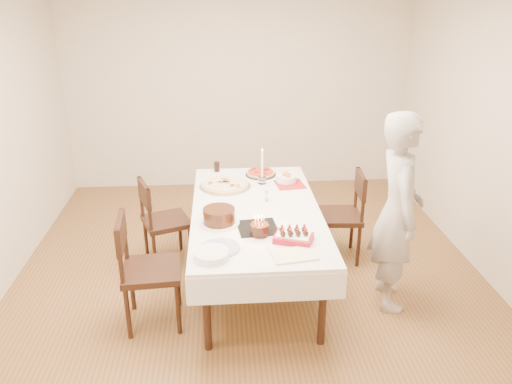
{
  "coord_description": "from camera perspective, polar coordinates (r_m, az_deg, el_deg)",
  "views": [
    {
      "loc": [
        -0.25,
        -4.07,
        2.62
      ],
      "look_at": [
        0.05,
        -0.01,
        0.91
      ],
      "focal_mm": 35.0,
      "sensor_mm": 36.0,
      "label": 1
    }
  ],
  "objects": [
    {
      "name": "wall_back",
      "position": [
        6.7,
        -2.09,
        11.82
      ],
      "size": [
        4.5,
        0.04,
        2.7
      ],
      "primitive_type": "cube",
      "color": "beige",
      "rests_on": "floor"
    },
    {
      "name": "person",
      "position": [
        4.32,
        15.86,
        -2.26
      ],
      "size": [
        0.48,
        0.67,
        1.72
      ],
      "primitive_type": "imported",
      "rotation": [
        0.0,
        0.0,
        1.46
      ],
      "color": "#A19B98",
      "rests_on": "floor"
    },
    {
      "name": "plate_stack",
      "position": [
        3.71,
        -5.11,
        -7.11
      ],
      "size": [
        0.31,
        0.31,
        0.05
      ],
      "primitive_type": "cylinder",
      "rotation": [
        0.0,
        0.0,
        -0.2
      ],
      "color": "white",
      "rests_on": "dining_table"
    },
    {
      "name": "chair_left_dessert",
      "position": [
        4.14,
        -11.84,
        -8.77
      ],
      "size": [
        0.53,
        0.53,
        0.98
      ],
      "primitive_type": null,
      "rotation": [
        0.0,
        0.0,
        3.22
      ],
      "color": "black",
      "rests_on": "floor"
    },
    {
      "name": "pizza_white",
      "position": [
        4.95,
        -3.56,
        0.81
      ],
      "size": [
        0.67,
        0.67,
        0.04
      ],
      "primitive_type": "cylinder",
      "rotation": [
        0.0,
        0.0,
        -0.41
      ],
      "color": "beige",
      "rests_on": "dining_table"
    },
    {
      "name": "wall_right",
      "position": [
        4.94,
        26.41,
        5.47
      ],
      "size": [
        0.04,
        5.0,
        2.7
      ],
      "primitive_type": "cube",
      "color": "beige",
      "rests_on": "floor"
    },
    {
      "name": "pasta_bowl",
      "position": [
        5.07,
        3.48,
        1.57
      ],
      "size": [
        0.26,
        0.26,
        0.07
      ],
      "primitive_type": "cylinder",
      "rotation": [
        0.0,
        0.0,
        -0.33
      ],
      "color": "white",
      "rests_on": "dining_table"
    },
    {
      "name": "birthday_cake",
      "position": [
        3.99,
        0.42,
        -3.83
      ],
      "size": [
        0.18,
        0.18,
        0.15
      ],
      "primitive_type": "cylinder",
      "rotation": [
        0.0,
        0.0,
        -0.2
      ],
      "color": "#32190D",
      "rests_on": "dining_table"
    },
    {
      "name": "layer_cake",
      "position": [
        4.2,
        -4.25,
        -2.76
      ],
      "size": [
        0.36,
        0.36,
        0.13
      ],
      "primitive_type": "cylinder",
      "rotation": [
        0.0,
        0.0,
        -0.05
      ],
      "color": "#36190D",
      "rests_on": "dining_table"
    },
    {
      "name": "cola_glass",
      "position": [
        5.37,
        -4.5,
        2.91
      ],
      "size": [
        0.08,
        0.08,
        0.11
      ],
      "primitive_type": "cylinder",
      "rotation": [
        0.0,
        0.0,
        0.43
      ],
      "color": "black",
      "rests_on": "dining_table"
    },
    {
      "name": "floor",
      "position": [
        4.85,
        -0.66,
        -9.94
      ],
      "size": [
        5.0,
        5.0,
        0.0
      ],
      "primitive_type": "plane",
      "color": "brown",
      "rests_on": "ground"
    },
    {
      "name": "chair_right_savory",
      "position": [
        5.07,
        9.4,
        -2.73
      ],
      "size": [
        0.51,
        0.51,
        0.93
      ],
      "primitive_type": null,
      "rotation": [
        0.0,
        0.0,
        -0.08
      ],
      "color": "black",
      "rests_on": "floor"
    },
    {
      "name": "wall_front",
      "position": [
        2.04,
        3.8,
        -15.89
      ],
      "size": [
        4.5,
        0.04,
        2.7
      ],
      "primitive_type": "cube",
      "color": "beige",
      "rests_on": "floor"
    },
    {
      "name": "cake_board",
      "position": [
        4.14,
        0.18,
        -4.12
      ],
      "size": [
        0.35,
        0.35,
        0.01
      ],
      "primitive_type": "cube",
      "rotation": [
        0.0,
        0.0,
        0.11
      ],
      "color": "black",
      "rests_on": "dining_table"
    },
    {
      "name": "dining_table",
      "position": [
        4.65,
        0.0,
        -6.11
      ],
      "size": [
        1.55,
        2.33,
        0.75
      ],
      "primitive_type": "cube",
      "rotation": [
        0.0,
        0.0,
        0.2
      ],
      "color": "silver",
      "rests_on": "floor"
    },
    {
      "name": "pizza_pepperoni",
      "position": [
        5.26,
        0.53,
        2.18
      ],
      "size": [
        0.37,
        0.37,
        0.04
      ],
      "primitive_type": "cylinder",
      "rotation": [
        0.0,
        0.0,
        0.18
      ],
      "color": "red",
      "rests_on": "dining_table"
    },
    {
      "name": "chair_left_savory",
      "position": [
        5.01,
        -10.21,
        -3.32
      ],
      "size": [
        0.59,
        0.59,
        0.9
      ],
      "primitive_type": null,
      "rotation": [
        0.0,
        0.0,
        3.5
      ],
      "color": "black",
      "rests_on": "floor"
    },
    {
      "name": "box_lid",
      "position": [
        3.75,
        4.36,
        -7.26
      ],
      "size": [
        0.36,
        0.27,
        0.03
      ],
      "primitive_type": "cube",
      "rotation": [
        0.0,
        0.0,
        0.16
      ],
      "color": "beige",
      "rests_on": "dining_table"
    },
    {
      "name": "strawberry_box",
      "position": [
        3.93,
        4.31,
        -5.12
      ],
      "size": [
        0.35,
        0.29,
        0.07
      ],
      "primitive_type": null,
      "rotation": [
        0.0,
        0.0,
        -0.36
      ],
      "color": "maroon",
      "rests_on": "dining_table"
    },
    {
      "name": "shaker_pair",
      "position": [
        4.62,
        1.24,
        -0.56
      ],
      "size": [
        0.07,
        0.07,
        0.08
      ],
      "primitive_type": null,
      "rotation": [
        0.0,
        0.0,
        -0.0
      ],
      "color": "white",
      "rests_on": "dining_table"
    },
    {
      "name": "taper_candle",
      "position": [
        4.97,
        0.71,
        3.0
      ],
      "size": [
        0.09,
        0.09,
        0.38
      ],
      "primitive_type": "cylinder",
      "rotation": [
        0.0,
        0.0,
        -0.09
      ],
      "color": "white",
      "rests_on": "dining_table"
    },
    {
      "name": "china_plate",
      "position": [
        3.84,
        -4.15,
        -6.39
      ],
      "size": [
        0.37,
        0.37,
        0.01
      ],
      "primitive_type": "cylinder",
      "rotation": [
        0.0,
        0.0,
        0.24
      ],
      "color": "white",
      "rests_on": "dining_table"
    },
    {
      "name": "red_placemat",
      "position": [
        5.02,
        3.88,
        0.85
      ],
      "size": [
        0.31,
        0.31,
        0.01
      ],
      "primitive_type": "cube",
      "rotation": [
        0.0,
        0.0,
        0.13
      ],
      "color": "#B21E1E",
      "rests_on": "dining_table"
    }
  ]
}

